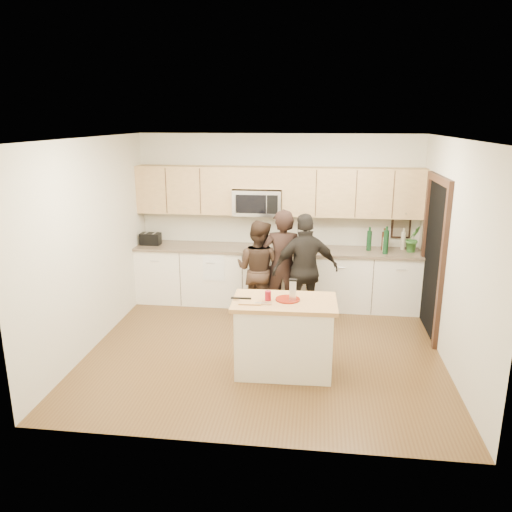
# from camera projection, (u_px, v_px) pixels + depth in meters

# --- Properties ---
(floor) EXTENTS (4.50, 4.50, 0.00)m
(floor) POSITION_uv_depth(u_px,v_px,m) (264.00, 349.00, 6.54)
(floor) COLOR brown
(floor) RESTS_ON ground
(room_shell) EXTENTS (4.52, 4.02, 2.71)m
(room_shell) POSITION_uv_depth(u_px,v_px,m) (265.00, 220.00, 6.08)
(room_shell) COLOR beige
(room_shell) RESTS_ON ground
(back_cabinetry) EXTENTS (4.50, 0.66, 0.94)m
(back_cabinetry) POSITION_uv_depth(u_px,v_px,m) (276.00, 276.00, 8.03)
(back_cabinetry) COLOR white
(back_cabinetry) RESTS_ON ground
(upper_cabinetry) EXTENTS (4.50, 0.33, 0.75)m
(upper_cabinetry) POSITION_uv_depth(u_px,v_px,m) (280.00, 190.00, 7.80)
(upper_cabinetry) COLOR tan
(upper_cabinetry) RESTS_ON ground
(microwave) EXTENTS (0.76, 0.41, 0.40)m
(microwave) POSITION_uv_depth(u_px,v_px,m) (258.00, 202.00, 7.86)
(microwave) COLOR silver
(microwave) RESTS_ON ground
(doorway) EXTENTS (0.06, 1.25, 2.20)m
(doorway) POSITION_uv_depth(u_px,v_px,m) (434.00, 252.00, 6.83)
(doorway) COLOR black
(doorway) RESTS_ON ground
(framed_picture) EXTENTS (0.30, 0.03, 0.38)m
(framed_picture) POSITION_uv_depth(u_px,v_px,m) (401.00, 226.00, 7.86)
(framed_picture) COLOR black
(framed_picture) RESTS_ON ground
(dish_towel) EXTENTS (0.34, 0.60, 0.48)m
(dish_towel) POSITION_uv_depth(u_px,v_px,m) (215.00, 258.00, 7.88)
(dish_towel) COLOR white
(dish_towel) RESTS_ON ground
(island) EXTENTS (1.22, 0.73, 0.90)m
(island) POSITION_uv_depth(u_px,v_px,m) (284.00, 336.00, 5.87)
(island) COLOR white
(island) RESTS_ON ground
(red_plate) EXTENTS (0.28, 0.28, 0.02)m
(red_plate) POSITION_uv_depth(u_px,v_px,m) (288.00, 299.00, 5.76)
(red_plate) COLOR maroon
(red_plate) RESTS_ON island
(box_grater) EXTENTS (0.09, 0.06, 0.24)m
(box_grater) POSITION_uv_depth(u_px,v_px,m) (293.00, 289.00, 5.70)
(box_grater) COLOR silver
(box_grater) RESTS_ON red_plate
(drink_glass) EXTENTS (0.07, 0.07, 0.11)m
(drink_glass) POSITION_uv_depth(u_px,v_px,m) (268.00, 296.00, 5.73)
(drink_glass) COLOR maroon
(drink_glass) RESTS_ON island
(cutting_board) EXTENTS (0.26, 0.18, 0.02)m
(cutting_board) POSITION_uv_depth(u_px,v_px,m) (251.00, 302.00, 5.67)
(cutting_board) COLOR tan
(cutting_board) RESTS_ON island
(tongs) EXTENTS (0.24, 0.03, 0.02)m
(tongs) POSITION_uv_depth(u_px,v_px,m) (241.00, 298.00, 5.75)
(tongs) COLOR black
(tongs) RESTS_ON cutting_board
(knife) EXTENTS (0.19, 0.03, 0.01)m
(knife) POSITION_uv_depth(u_px,v_px,m) (263.00, 303.00, 5.61)
(knife) COLOR silver
(knife) RESTS_ON cutting_board
(toaster) EXTENTS (0.32, 0.19, 0.19)m
(toaster) POSITION_uv_depth(u_px,v_px,m) (151.00, 239.00, 8.11)
(toaster) COLOR black
(toaster) RESTS_ON back_cabinetry
(bottle_cluster) EXTENTS (0.61, 0.38, 0.43)m
(bottle_cluster) POSITION_uv_depth(u_px,v_px,m) (385.00, 240.00, 7.67)
(bottle_cluster) COLOR black
(bottle_cluster) RESTS_ON back_cabinetry
(orchid) EXTENTS (0.28, 0.26, 0.41)m
(orchid) POSITION_uv_depth(u_px,v_px,m) (413.00, 239.00, 7.63)
(orchid) COLOR #346829
(orchid) RESTS_ON back_cabinetry
(woman_left) EXTENTS (0.61, 0.41, 1.68)m
(woman_left) POSITION_uv_depth(u_px,v_px,m) (283.00, 266.00, 7.32)
(woman_left) COLOR black
(woman_left) RESTS_ON ground
(woman_center) EXTENTS (0.87, 0.77, 1.49)m
(woman_center) POSITION_uv_depth(u_px,v_px,m) (258.00, 269.00, 7.45)
(woman_center) COLOR #2F2017
(woman_center) RESTS_ON ground
(woman_right) EXTENTS (1.04, 0.66, 1.65)m
(woman_right) POSITION_uv_depth(u_px,v_px,m) (305.00, 270.00, 7.15)
(woman_right) COLOR black
(woman_right) RESTS_ON ground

